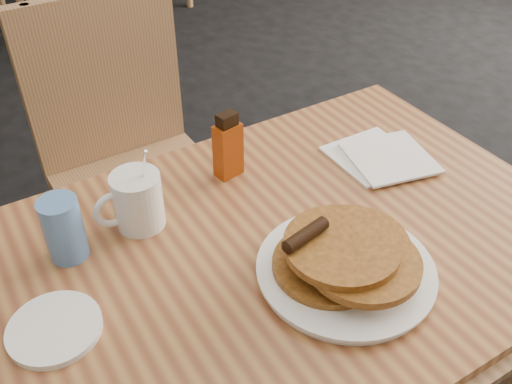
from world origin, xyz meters
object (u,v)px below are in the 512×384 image
coffee_mug (136,200)px  syrup_bottle (228,147)px  chair_main_far (125,141)px  blue_tumbler (64,229)px  pancake_plate (346,262)px  main_table (279,260)px

coffee_mug → syrup_bottle: (0.22, 0.05, 0.01)m
chair_main_far → syrup_bottle: bearing=-82.6°
coffee_mug → syrup_bottle: size_ratio=1.18×
chair_main_far → blue_tumbler: 0.66m
pancake_plate → blue_tumbler: (-0.38, 0.30, 0.03)m
chair_main_far → coffee_mug: chair_main_far is taller
coffee_mug → syrup_bottle: coffee_mug is taller
main_table → pancake_plate: bearing=-68.1°
main_table → blue_tumbler: bearing=151.9°
main_table → syrup_bottle: 0.26m
main_table → chair_main_far: chair_main_far is taller
syrup_bottle → blue_tumbler: size_ratio=1.21×
chair_main_far → syrup_bottle: 0.54m
main_table → blue_tumbler: 0.39m
chair_main_far → pancake_plate: bearing=-84.2°
syrup_bottle → main_table: bearing=-107.5°
chair_main_far → pancake_plate: chair_main_far is taller
blue_tumbler → syrup_bottle: bearing=8.8°
pancake_plate → syrup_bottle: syrup_bottle is taller
chair_main_far → blue_tumbler: bearing=-118.7°
blue_tumbler → chair_main_far: bearing=60.9°
blue_tumbler → main_table: bearing=-28.1°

